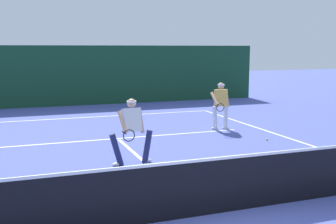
% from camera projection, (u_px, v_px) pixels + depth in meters
% --- Properties ---
extents(ground_plane, '(80.00, 80.00, 0.00)m').
position_uv_depth(ground_plane, '(205.00, 215.00, 7.24)').
color(ground_plane, '#4B57AD').
extents(court_line_baseline_far, '(10.39, 0.10, 0.01)m').
position_uv_depth(court_line_baseline_far, '(93.00, 117.00, 17.50)').
color(court_line_baseline_far, white).
rests_on(court_line_baseline_far, ground_plane).
extents(court_line_service, '(8.47, 0.10, 0.01)m').
position_uv_depth(court_line_service, '(118.00, 138.00, 13.34)').
color(court_line_service, white).
rests_on(court_line_service, ground_plane).
extents(court_line_centre, '(0.10, 6.40, 0.01)m').
position_uv_depth(court_line_centre, '(150.00, 166.00, 10.21)').
color(court_line_centre, white).
rests_on(court_line_centre, ground_plane).
extents(tennis_net, '(11.38, 0.09, 1.06)m').
position_uv_depth(tennis_net, '(206.00, 186.00, 7.16)').
color(tennis_net, '#1E4723').
rests_on(tennis_net, ground_plane).
extents(player_near, '(1.15, 0.89, 1.66)m').
position_uv_depth(player_near, '(132.00, 128.00, 10.26)').
color(player_near, '#1E234C').
rests_on(player_near, ground_plane).
extents(player_far, '(0.81, 0.90, 1.67)m').
position_uv_depth(player_far, '(221.00, 104.00, 14.74)').
color(player_far, silver).
rests_on(player_far, ground_plane).
extents(tennis_ball_extra, '(0.07, 0.07, 0.07)m').
position_uv_depth(tennis_ball_extra, '(267.00, 139.00, 13.06)').
color(tennis_ball_extra, '#D1E033').
rests_on(tennis_ball_extra, ground_plane).
extents(back_fence_windscreen, '(19.63, 0.12, 3.01)m').
position_uv_depth(back_fence_windscreen, '(79.00, 76.00, 20.89)').
color(back_fence_windscreen, '#163F27').
rests_on(back_fence_windscreen, ground_plane).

